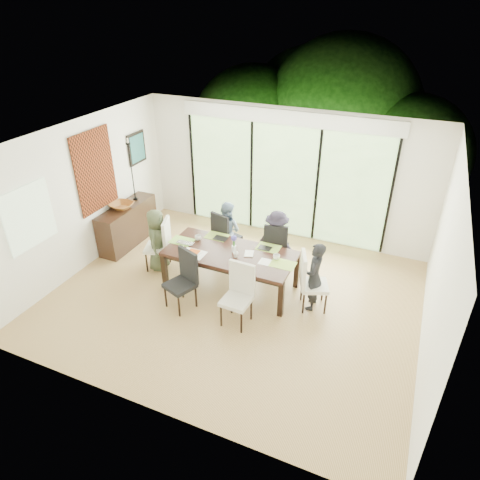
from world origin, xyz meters
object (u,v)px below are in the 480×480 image
at_px(chair_left_end, 157,244).
at_px(cup_a, 198,238).
at_px(bowl, 122,206).
at_px(person_left_end, 157,240).
at_px(chair_near_right, 236,297).
at_px(sideboard, 128,225).
at_px(person_far_right, 276,241).
at_px(vase, 234,249).
at_px(cup_b, 236,255).
at_px(person_far_left, 227,231).
at_px(person_right_end, 314,277).
at_px(chair_far_left, 227,234).
at_px(cup_c, 276,257).
at_px(chair_near_left, 179,281).
at_px(laptop, 184,244).
at_px(table_top, 230,254).
at_px(chair_far_right, 277,245).
at_px(chair_right_end, 315,281).

xyz_separation_m(chair_left_end, cup_a, (0.80, 0.15, 0.23)).
bearing_deg(bowl, person_left_end, -22.22).
relative_size(chair_near_right, sideboard, 0.68).
height_order(cup_a, bowl, bowl).
height_order(cup_a, sideboard, sideboard).
bearing_deg(bowl, chair_near_right, -23.19).
relative_size(chair_left_end, sideboard, 0.68).
relative_size(person_left_end, person_far_right, 1.00).
xyz_separation_m(vase, cup_b, (0.10, -0.15, -0.01)).
bearing_deg(person_far_left, bowl, 23.15).
xyz_separation_m(person_right_end, person_far_left, (-1.93, 0.83, 0.00)).
bearing_deg(chair_near_right, person_right_end, 44.61).
height_order(chair_far_left, cup_c, chair_far_left).
distance_m(person_left_end, vase, 1.54).
relative_size(chair_left_end, bowl, 2.29).
bearing_deg(sideboard, person_far_right, 5.32).
xyz_separation_m(chair_near_left, laptop, (-0.35, 0.77, 0.20)).
height_order(table_top, person_left_end, person_left_end).
bearing_deg(cup_c, bowl, 174.21).
bearing_deg(chair_far_right, vase, 46.38).
bearing_deg(sideboard, person_right_end, -7.62).
distance_m(person_right_end, cup_b, 1.34).
bearing_deg(person_far_right, vase, 71.29).
xyz_separation_m(chair_right_end, bowl, (-4.06, 0.44, 0.38)).
relative_size(chair_near_left, chair_near_right, 1.00).
bearing_deg(sideboard, table_top, -11.93).
bearing_deg(chair_far_left, cup_c, 166.45).
xyz_separation_m(table_top, chair_near_left, (-0.50, -0.87, -0.16)).
height_order(chair_near_left, bowl, chair_near_left).
bearing_deg(laptop, table_top, 5.56).
distance_m(table_top, cup_b, 0.19).
height_order(chair_far_right, cup_c, chair_far_right).
xyz_separation_m(person_left_end, person_far_right, (2.03, 0.83, 0.00)).
bearing_deg(chair_right_end, sideboard, 61.19).
distance_m(chair_near_left, sideboard, 2.50).
bearing_deg(cup_c, cup_a, 178.09).
relative_size(chair_near_right, cup_b, 11.00).
height_order(table_top, vase, vase).
bearing_deg(person_right_end, cup_a, -97.66).
height_order(chair_near_left, cup_c, chair_near_left).
distance_m(person_far_right, laptop, 1.68).
bearing_deg(cup_a, vase, -7.59).
relative_size(chair_right_end, chair_near_left, 1.00).
bearing_deg(person_far_left, person_far_right, -167.31).
relative_size(chair_far_right, person_left_end, 0.85).
height_order(chair_right_end, person_right_end, person_right_end).
height_order(chair_left_end, person_far_left, person_far_left).
bearing_deg(chair_far_right, person_left_end, 11.11).
relative_size(cup_c, sideboard, 0.08).
height_order(chair_left_end, chair_right_end, same).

